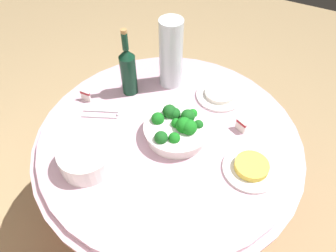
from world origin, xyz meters
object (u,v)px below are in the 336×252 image
object	(u,v)px
wine_bottle	(128,70)
label_placard_front	(241,126)
food_plate_fried_egg	(251,168)
serving_tongs	(102,114)
broccoli_bowl	(177,128)
plate_stack	(86,158)
decorative_fruit_vase	(171,57)
food_plate_rice	(219,95)
label_placard_mid	(85,95)

from	to	relation	value
wine_bottle	label_placard_front	size ratio (longest dim) A/B	6.11
food_plate_fried_egg	label_placard_front	xyz separation A→B (m)	(0.10, -0.18, 0.02)
label_placard_front	serving_tongs	bearing A→B (deg)	18.44
broccoli_bowl	serving_tongs	bearing A→B (deg)	7.51
plate_stack	food_plate_fried_egg	bearing A→B (deg)	-154.96
wine_bottle	decorative_fruit_vase	distance (m)	0.21
plate_stack	decorative_fruit_vase	world-z (taller)	decorative_fruit_vase
wine_bottle	food_plate_rice	world-z (taller)	wine_bottle
broccoli_bowl	label_placard_front	distance (m)	0.27
food_plate_rice	label_placard_front	xyz separation A→B (m)	(-0.16, 0.16, 0.02)
plate_stack	label_placard_front	xyz separation A→B (m)	(-0.47, -0.45, -0.01)
broccoli_bowl	serving_tongs	size ratio (longest dim) A/B	1.70
plate_stack	label_placard_front	distance (m)	0.65
broccoli_bowl	label_placard_mid	world-z (taller)	broccoli_bowl
broccoli_bowl	food_plate_rice	world-z (taller)	broccoli_bowl
decorative_fruit_vase	label_placard_mid	bearing A→B (deg)	45.44
food_plate_fried_egg	plate_stack	bearing A→B (deg)	25.04
wine_bottle	label_placard_front	world-z (taller)	wine_bottle
serving_tongs	decorative_fruit_vase	bearing A→B (deg)	-116.97
broccoli_bowl	food_plate_fried_egg	distance (m)	0.34
decorative_fruit_vase	serving_tongs	world-z (taller)	decorative_fruit_vase
serving_tongs	wine_bottle	bearing A→B (deg)	-99.23
wine_bottle	decorative_fruit_vase	xyz separation A→B (m)	(-0.14, -0.15, 0.02)
food_plate_rice	label_placard_front	distance (m)	0.22
wine_bottle	food_plate_rice	xyz separation A→B (m)	(-0.40, -0.16, -0.12)
decorative_fruit_vase	plate_stack	bearing A→B (deg)	83.89
serving_tongs	food_plate_fried_egg	bearing A→B (deg)	-178.43
serving_tongs	label_placard_front	distance (m)	0.62
wine_bottle	serving_tongs	bearing A→B (deg)	80.77
food_plate_rice	label_placard_front	bearing A→B (deg)	134.30
food_plate_rice	plate_stack	bearing A→B (deg)	62.37
wine_bottle	food_plate_fried_egg	bearing A→B (deg)	164.96
plate_stack	serving_tongs	size ratio (longest dim) A/B	1.28
broccoli_bowl	plate_stack	size ratio (longest dim) A/B	1.33
decorative_fruit_vase	food_plate_rice	world-z (taller)	decorative_fruit_vase
decorative_fruit_vase	serving_tongs	bearing A→B (deg)	63.03
broccoli_bowl	food_plate_rice	distance (m)	0.32
label_placard_mid	wine_bottle	bearing A→B (deg)	-135.16
wine_bottle	label_placard_mid	world-z (taller)	wine_bottle
food_plate_fried_egg	label_placard_mid	world-z (taller)	label_placard_mid
broccoli_bowl	label_placard_front	world-z (taller)	broccoli_bowl
wine_bottle	decorative_fruit_vase	bearing A→B (deg)	-133.94
broccoli_bowl	label_placard_mid	bearing A→B (deg)	0.21
label_placard_front	label_placard_mid	bearing A→B (deg)	12.01
plate_stack	label_placard_mid	size ratio (longest dim) A/B	3.82
decorative_fruit_vase	label_placard_mid	xyz separation A→B (m)	(0.29, 0.30, -0.12)
decorative_fruit_vase	food_plate_fried_egg	xyz separation A→B (m)	(-0.51, 0.33, -0.14)
label_placard_mid	decorative_fruit_vase	bearing A→B (deg)	-134.56
label_placard_front	label_placard_mid	xyz separation A→B (m)	(0.70, 0.15, 0.00)
food_plate_fried_egg	label_placard_front	bearing A→B (deg)	-59.57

